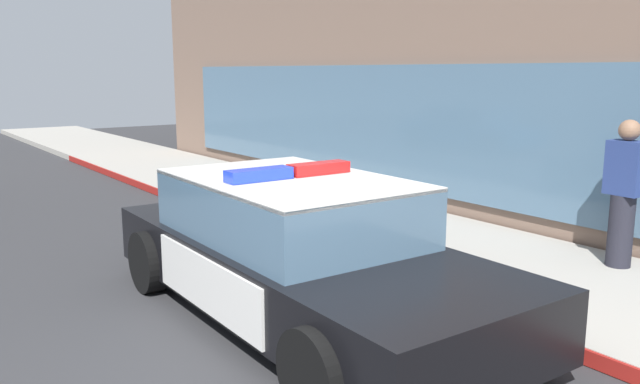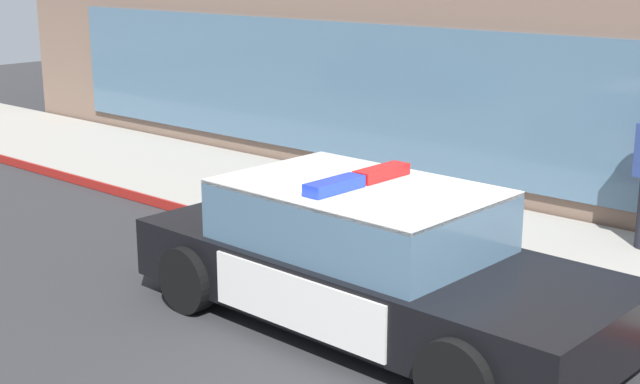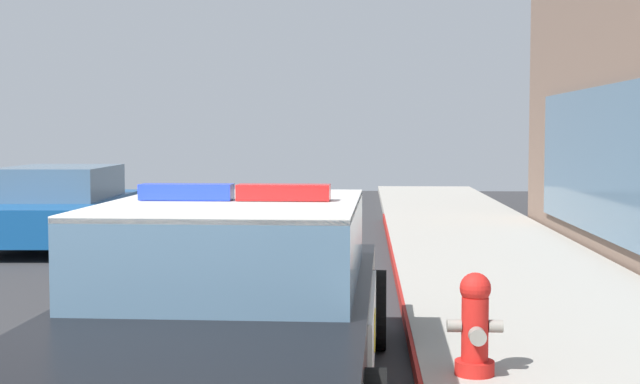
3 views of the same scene
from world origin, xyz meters
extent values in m
cube|color=#A39E93|center=(0.00, 3.43, 0.07)|extent=(48.00, 2.88, 0.15)
cube|color=maroon|center=(0.00, 1.98, 0.08)|extent=(28.80, 0.04, 0.14)
cube|color=slate|center=(-4.57, 4.89, 1.45)|extent=(14.91, 0.08, 2.10)
cube|color=black|center=(-1.49, 0.68, 0.50)|extent=(4.92, 2.01, 0.60)
cube|color=silver|center=(0.07, 0.64, 0.67)|extent=(1.70, 1.90, 0.05)
cube|color=silver|center=(-3.20, 0.72, 0.67)|extent=(1.41, 1.89, 0.05)
cube|color=silver|center=(-1.57, 1.64, 0.50)|extent=(2.05, 0.08, 0.51)
cube|color=silver|center=(-1.61, -0.28, 0.50)|extent=(2.05, 0.08, 0.51)
cube|color=yellow|center=(-1.57, 1.66, 0.50)|extent=(0.22, 0.02, 0.26)
cube|color=slate|center=(-1.69, 0.68, 1.07)|extent=(2.58, 1.77, 0.60)
cube|color=silver|center=(-1.69, 0.68, 1.36)|extent=(2.58, 1.77, 0.04)
cube|color=red|center=(-1.68, 1.02, 1.44)|extent=(0.21, 0.65, 0.11)
cube|color=blue|center=(-1.70, 0.34, 1.44)|extent=(0.21, 0.65, 0.11)
cylinder|color=black|center=(0.14, 1.59, 0.34)|extent=(0.68, 0.24, 0.68)
cylinder|color=black|center=(0.09, -0.31, 0.34)|extent=(0.68, 0.24, 0.68)
cylinder|color=black|center=(-3.08, 1.66, 0.34)|extent=(0.68, 0.24, 0.68)
cylinder|color=black|center=(-3.13, -0.24, 0.34)|extent=(0.68, 0.24, 0.68)
cylinder|color=red|center=(-1.75, 2.36, 0.20)|extent=(0.28, 0.28, 0.10)
cylinder|color=red|center=(-1.75, 2.36, 0.47)|extent=(0.19, 0.19, 0.45)
sphere|color=red|center=(-1.75, 2.36, 0.77)|extent=(0.22, 0.22, 0.22)
cylinder|color=gray|center=(-1.75, 2.36, 0.84)|extent=(0.06, 0.06, 0.05)
cylinder|color=gray|center=(-1.75, 2.22, 0.50)|extent=(0.09, 0.10, 0.09)
cylinder|color=gray|center=(-1.75, 2.51, 0.50)|extent=(0.09, 0.10, 0.09)
cylinder|color=gray|center=(-1.60, 2.36, 0.46)|extent=(0.10, 0.12, 0.12)
cylinder|color=#23232D|center=(-0.31, 4.37, 0.57)|extent=(0.28, 0.28, 0.85)
cube|color=navy|center=(-0.31, 4.37, 1.31)|extent=(0.41, 0.27, 0.62)
sphere|color=#8C664C|center=(-0.31, 4.37, 1.74)|extent=(0.24, 0.24, 0.24)
camera|label=1|loc=(3.41, -2.70, 2.40)|focal=35.84mm
camera|label=2|loc=(3.42, -5.64, 3.46)|focal=50.12mm
camera|label=3|loc=(4.54, 1.59, 1.86)|focal=50.56mm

